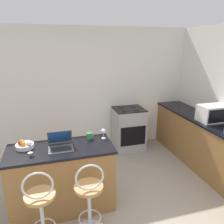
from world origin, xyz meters
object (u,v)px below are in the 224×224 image
object	(u,v)px
laptop	(60,143)
stove_range	(129,129)
bar_stool_far	(89,202)
mug_green	(89,136)
wine_glass_short	(103,132)
wine_glass_tall	(29,144)
fruit_bowl	(24,145)
microwave	(213,113)
bar_stool_near	(41,211)

from	to	relation	value
laptop	stove_range	size ratio (longest dim) A/B	0.34
bar_stool_far	stove_range	world-z (taller)	bar_stool_far
bar_stool_far	mug_green	bearing A→B (deg)	78.64
bar_stool_far	wine_glass_short	size ratio (longest dim) A/B	6.89
laptop	stove_range	world-z (taller)	laptop
stove_range	wine_glass_tall	distance (m)	2.49
fruit_bowl	wine_glass_tall	bearing A→B (deg)	-64.09
bar_stool_far	microwave	bearing A→B (deg)	20.98
bar_stool_far	fruit_bowl	size ratio (longest dim) A/B	4.34
wine_glass_tall	mug_green	bearing A→B (deg)	16.24
microwave	wine_glass_short	bearing A→B (deg)	-174.44
bar_stool_near	wine_glass_tall	distance (m)	0.80
wine_glass_short	bar_stool_near	bearing A→B (deg)	-141.04
microwave	stove_range	size ratio (longest dim) A/B	0.53
bar_stool_near	stove_range	size ratio (longest dim) A/B	1.08
stove_range	wine_glass_short	size ratio (longest dim) A/B	6.39
wine_glass_tall	laptop	bearing A→B (deg)	8.71
microwave	stove_range	xyz separation A→B (m)	(-1.16, 1.14, -0.61)
wine_glass_short	wine_glass_tall	distance (m)	1.01
laptop	wine_glass_short	distance (m)	0.63
wine_glass_short	wine_glass_tall	bearing A→B (deg)	-169.73
laptop	stove_range	distance (m)	2.16
stove_range	wine_glass_tall	bearing A→B (deg)	-141.18
microwave	wine_glass_tall	world-z (taller)	microwave
bar_stool_near	wine_glass_tall	size ratio (longest dim) A/B	6.35
bar_stool_near	stove_range	distance (m)	2.72
laptop	stove_range	bearing A→B (deg)	44.11
mug_green	stove_range	bearing A→B (deg)	49.83
bar_stool_near	laptop	world-z (taller)	laptop
microwave	bar_stool_near	bearing A→B (deg)	-162.62
mug_green	wine_glass_short	xyz separation A→B (m)	(0.20, -0.05, 0.06)
bar_stool_far	laptop	distance (m)	0.83
fruit_bowl	stove_range	bearing A→B (deg)	34.42
bar_stool_far	microwave	size ratio (longest dim) A/B	2.03
laptop	bar_stool_near	bearing A→B (deg)	-114.63
bar_stool_near	wine_glass_short	bearing A→B (deg)	38.96
microwave	fruit_bowl	world-z (taller)	microwave
stove_range	mug_green	xyz separation A→B (m)	(-1.08, -1.29, 0.51)
laptop	bar_stool_far	bearing A→B (deg)	-65.99
stove_range	mug_green	bearing A→B (deg)	-130.17
microwave	mug_green	xyz separation A→B (m)	(-2.24, -0.15, -0.10)
mug_green	fruit_bowl	bearing A→B (deg)	-175.82
bar_stool_near	mug_green	distance (m)	1.15
laptop	mug_green	world-z (taller)	laptop
bar_stool_near	microwave	world-z (taller)	microwave
microwave	wine_glass_tall	xyz separation A→B (m)	(-3.05, -0.38, -0.03)
bar_stool_far	laptop	bearing A→B (deg)	114.01
stove_range	microwave	bearing A→B (deg)	-44.52
fruit_bowl	wine_glass_short	world-z (taller)	wine_glass_short
microwave	fruit_bowl	distance (m)	3.14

